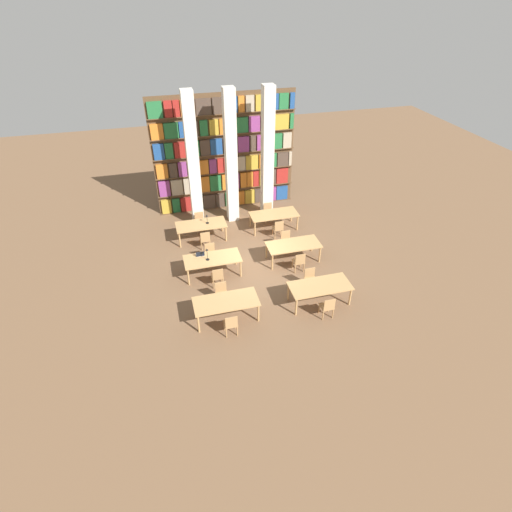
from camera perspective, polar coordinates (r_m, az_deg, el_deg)
name	(u,v)px	position (r m, az deg, el deg)	size (l,w,h in m)	color
ground_plane	(254,266)	(16.08, -0.24, -1.49)	(40.00, 40.00, 0.00)	brown
bookshelf_bank	(225,155)	(19.44, -4.45, 14.13)	(6.71, 0.35, 5.50)	brown
pillar_left	(193,163)	(17.84, -8.99, 13.01)	(0.50, 0.50, 6.00)	silver
pillar_center	(231,159)	(18.07, -3.60, 13.65)	(0.50, 0.50, 6.00)	silver
pillar_right	(267,155)	(18.44, 1.64, 14.16)	(0.50, 0.50, 6.00)	silver
reading_table_0	(226,303)	(13.38, -4.31, -6.68)	(2.17, 1.00, 0.76)	tan
chair_0	(231,324)	(12.97, -3.61, -9.66)	(0.42, 0.40, 0.86)	tan
chair_1	(222,293)	(14.11, -4.94, -5.31)	(0.42, 0.40, 0.86)	tan
reading_table_1	(320,287)	(14.14, 9.11, -4.40)	(2.17, 1.00, 0.76)	tan
chair_2	(328,307)	(13.75, 10.18, -7.13)	(0.42, 0.40, 0.86)	tan
chair_3	(310,279)	(14.83, 7.79, -3.24)	(0.42, 0.40, 0.86)	tan
reading_table_2	(212,260)	(15.35, -6.24, -0.53)	(2.17, 1.00, 0.76)	tan
chair_4	(218,276)	(14.87, -5.52, -2.91)	(0.42, 0.40, 0.86)	tan
chair_5	(210,253)	(16.12, -6.52, 0.40)	(0.42, 0.40, 0.86)	tan
desk_lamp_0	(207,252)	(15.06, -7.00, 0.53)	(0.14, 0.14, 0.50)	black
laptop	(200,255)	(15.50, -7.97, 0.21)	(0.32, 0.22, 0.21)	silver
reading_table_3	(293,246)	(16.13, 5.36, 1.47)	(2.17, 1.00, 0.76)	tan
chair_6	(299,261)	(15.65, 6.17, -0.76)	(0.42, 0.40, 0.86)	tan
chair_7	(286,240)	(16.86, 4.35, 2.25)	(0.42, 0.40, 0.86)	tan
reading_table_4	(201,226)	(17.57, -7.85, 4.33)	(2.17, 1.00, 0.76)	tan
chair_8	(205,239)	(17.03, -7.28, 2.40)	(0.42, 0.40, 0.86)	tan
chair_9	(200,221)	(18.36, -8.04, 4.95)	(0.42, 0.40, 0.86)	tan
desk_lamp_1	(207,218)	(17.43, -7.02, 5.47)	(0.14, 0.14, 0.42)	black
reading_table_5	(274,215)	(18.23, 2.57, 5.85)	(2.17, 1.00, 0.76)	tan
chair_10	(278,228)	(17.69, 3.19, 4.00)	(0.42, 0.40, 0.86)	tan
chair_11	(268,212)	(18.98, 1.76, 6.36)	(0.42, 0.40, 0.86)	tan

